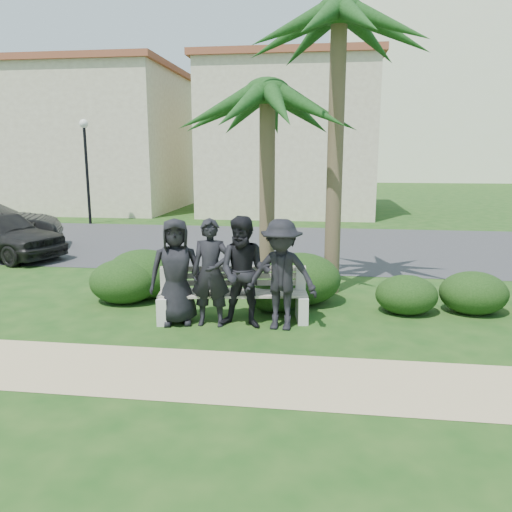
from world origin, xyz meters
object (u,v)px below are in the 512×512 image
object	(u,v)px
palm_left	(267,94)
man_d	(281,275)
man_a	(176,272)
park_bench	(233,298)
man_c	(245,273)
palm_right	(339,16)
man_b	(211,273)
street_lamp	(86,153)

from	to	relation	value
palm_left	man_d	bearing A→B (deg)	-77.70
man_a	palm_left	xyz separation A→B (m)	(1.31, 2.23, 3.13)
park_bench	man_a	bearing A→B (deg)	-171.88
man_a	man_d	size ratio (longest dim) A/B	0.99
man_c	palm_left	world-z (taller)	palm_left
palm_right	man_d	bearing A→B (deg)	-109.80
park_bench	man_c	xyz separation A→B (m)	(0.25, -0.31, 0.54)
man_a	man_b	size ratio (longest dim) A/B	1.00
street_lamp	man_a	distance (m)	14.06
man_b	palm_left	distance (m)	3.91
park_bench	man_a	distance (m)	1.10
man_b	man_d	distance (m)	1.19
palm_left	man_a	bearing A→B (deg)	-120.34
man_a	palm_left	distance (m)	4.06
park_bench	palm_right	world-z (taller)	palm_right
park_bench	palm_right	xyz separation A→B (m)	(1.73, 2.10, 5.06)
street_lamp	man_b	distance (m)	14.40
street_lamp	park_bench	world-z (taller)	street_lamp
park_bench	palm_left	world-z (taller)	palm_left
man_a	man_c	bearing A→B (deg)	-17.70
park_bench	palm_right	bearing A→B (deg)	41.85
street_lamp	park_bench	bearing A→B (deg)	-54.51
park_bench	man_c	world-z (taller)	man_c
man_c	palm_right	xyz separation A→B (m)	(1.48, 2.42, 4.53)
man_c	man_d	size ratio (longest dim) A/B	1.02
man_c	man_d	xyz separation A→B (m)	(0.61, -0.00, -0.02)
street_lamp	palm_right	world-z (taller)	palm_right
man_c	palm_left	distance (m)	3.84
park_bench	man_b	xyz separation A→B (m)	(-0.33, -0.30, 0.51)
man_d	man_b	bearing A→B (deg)	-175.39
park_bench	man_c	size ratio (longest dim) A/B	1.41
man_d	palm_right	world-z (taller)	palm_right
palm_left	palm_right	distance (m)	1.98
street_lamp	palm_left	bearing A→B (deg)	-48.16
street_lamp	man_d	size ratio (longest dim) A/B	2.32
street_lamp	man_d	distance (m)	15.10
palm_left	man_c	bearing A→B (deg)	-92.99
park_bench	man_d	distance (m)	1.05
park_bench	man_a	xyz separation A→B (m)	(-0.94, -0.28, 0.51)
man_b	man_c	bearing A→B (deg)	-3.25
park_bench	palm_right	distance (m)	5.75
street_lamp	palm_left	distance (m)	12.95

